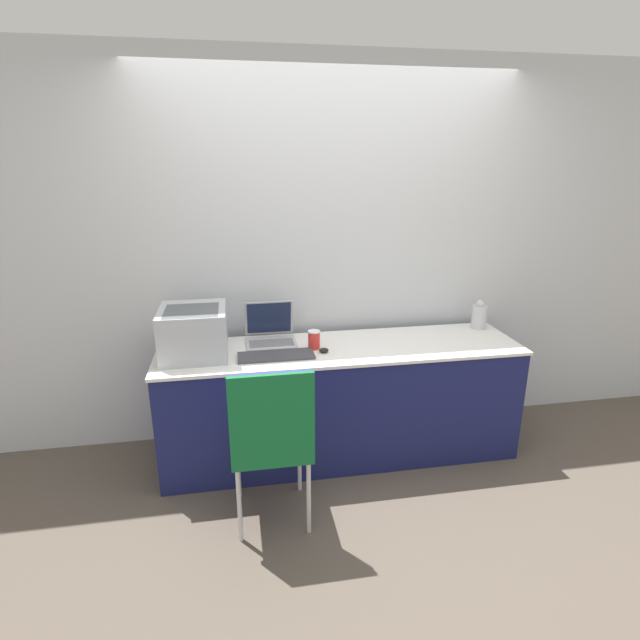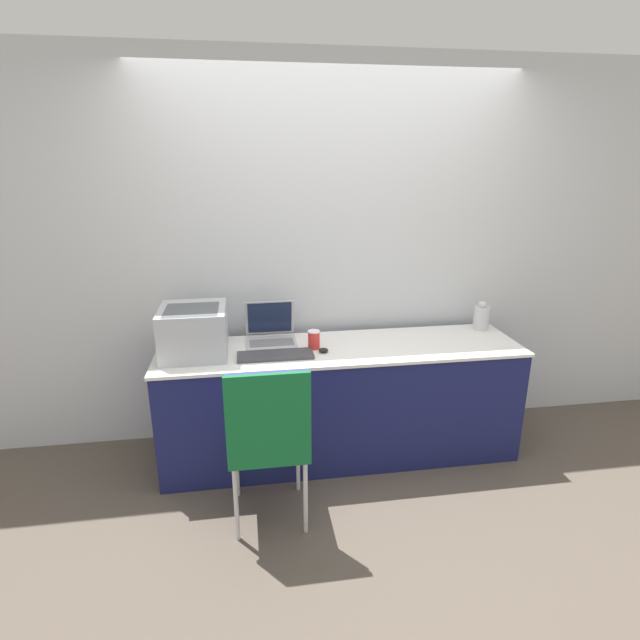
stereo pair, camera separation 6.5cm
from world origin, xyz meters
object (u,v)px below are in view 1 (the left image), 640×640
laptop_left (271,334)px  metal_pitcher (479,316)px  chair (271,431)px  printer (194,330)px  mouse (324,350)px  coffee_cup (314,340)px  external_keyboard (276,356)px

laptop_left → metal_pitcher: laptop_left is taller
laptop_left → chair: size_ratio=0.34×
printer → mouse: size_ratio=6.91×
laptop_left → mouse: size_ratio=5.37×
printer → chair: 0.87m
printer → coffee_cup: 0.75m
laptop_left → mouse: 0.40m
coffee_cup → laptop_left: bearing=148.1°
chair → coffee_cup: bearing=63.6°
printer → mouse: 0.81m
mouse → laptop_left: bearing=142.0°
printer → external_keyboard: 0.53m
external_keyboard → coffee_cup: coffee_cup is taller
coffee_cup → mouse: 0.10m
printer → laptop_left: size_ratio=1.29×
metal_pitcher → mouse: bearing=-166.8°
external_keyboard → coffee_cup: bearing=22.6°
laptop_left → metal_pitcher: bearing=1.2°
printer → coffee_cup: size_ratio=3.50×
mouse → printer: bearing=172.9°
coffee_cup → chair: bearing=-116.4°
printer → laptop_left: bearing=16.9°
printer → laptop_left: printer is taller
laptop_left → coffee_cup: (0.26, -0.16, 0.00)m
laptop_left → metal_pitcher: 1.50m
printer → laptop_left: 0.51m
laptop_left → external_keyboard: 0.27m
printer → metal_pitcher: printer is taller
laptop_left → chair: (-0.07, -0.84, -0.23)m
laptop_left → coffee_cup: bearing=-31.9°
printer → coffee_cup: (0.74, -0.02, -0.10)m
coffee_cup → metal_pitcher: metal_pitcher is taller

